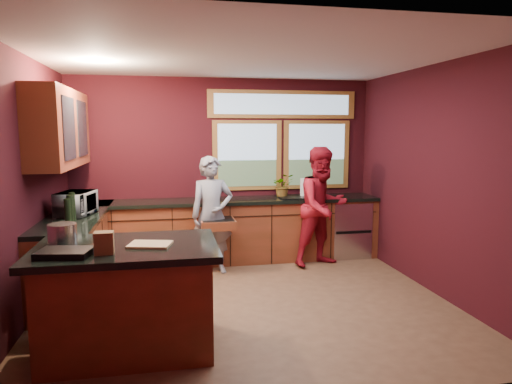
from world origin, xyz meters
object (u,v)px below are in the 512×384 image
object	(u,v)px
person_red	(323,207)
cutting_board	(150,244)
island	(129,297)
person_grey	(212,215)
stock_pot	(62,234)

from	to	relation	value
person_red	cutting_board	distance (m)	3.18
island	person_grey	bearing A→B (deg)	65.69
island	person_red	world-z (taller)	person_red
stock_pot	person_red	bearing A→B (deg)	32.75
cutting_board	island	bearing A→B (deg)	165.96
person_red	stock_pot	distance (m)	3.65
person_red	stock_pot	size ratio (longest dim) A/B	7.09
person_red	stock_pot	bearing A→B (deg)	-166.68
person_red	stock_pot	xyz separation A→B (m)	(-3.07, -1.97, 0.18)
cutting_board	stock_pot	xyz separation A→B (m)	(-0.75, 0.20, 0.08)
person_red	stock_pot	world-z (taller)	person_red
person_grey	cutting_board	world-z (taller)	person_grey
person_grey	island	bearing A→B (deg)	-121.95
island	stock_pot	size ratio (longest dim) A/B	6.46
person_grey	person_red	xyz separation A→B (m)	(1.58, 0.05, 0.06)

